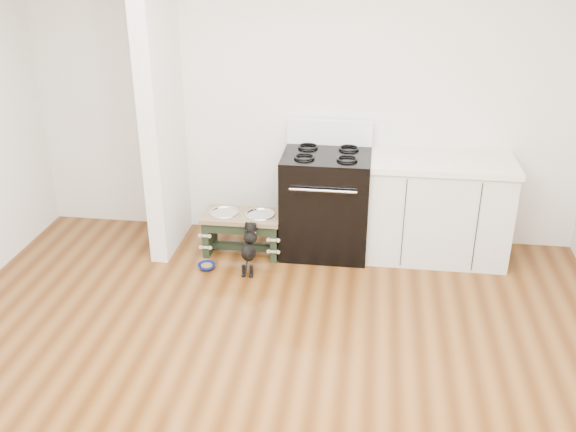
% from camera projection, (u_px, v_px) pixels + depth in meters
% --- Properties ---
extents(ground, '(5.00, 5.00, 0.00)m').
position_uv_depth(ground, '(255.00, 405.00, 3.99)').
color(ground, '#49260D').
rests_on(ground, ground).
extents(room_shell, '(5.00, 5.00, 5.00)m').
position_uv_depth(room_shell, '(248.00, 159.00, 3.31)').
color(room_shell, silver).
rests_on(room_shell, ground).
extents(partition_wall, '(0.15, 0.80, 2.70)m').
position_uv_depth(partition_wall, '(161.00, 101.00, 5.46)').
color(partition_wall, silver).
rests_on(partition_wall, ground).
extents(oven_range, '(0.76, 0.69, 1.14)m').
position_uv_depth(oven_range, '(326.00, 201.00, 5.70)').
color(oven_range, black).
rests_on(oven_range, ground).
extents(cabinet_run, '(1.24, 0.64, 0.91)m').
position_uv_depth(cabinet_run, '(437.00, 209.00, 5.61)').
color(cabinet_run, silver).
rests_on(cabinet_run, ground).
extents(dog_feeder, '(0.70, 0.37, 0.40)m').
position_uv_depth(dog_feeder, '(242.00, 225.00, 5.72)').
color(dog_feeder, black).
rests_on(dog_feeder, ground).
extents(puppy, '(0.12, 0.36, 0.42)m').
position_uv_depth(puppy, '(249.00, 247.00, 5.43)').
color(puppy, black).
rests_on(puppy, ground).
extents(floor_bowl, '(0.19, 0.19, 0.05)m').
position_uv_depth(floor_bowl, '(207.00, 266.00, 5.55)').
color(floor_bowl, navy).
rests_on(floor_bowl, ground).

